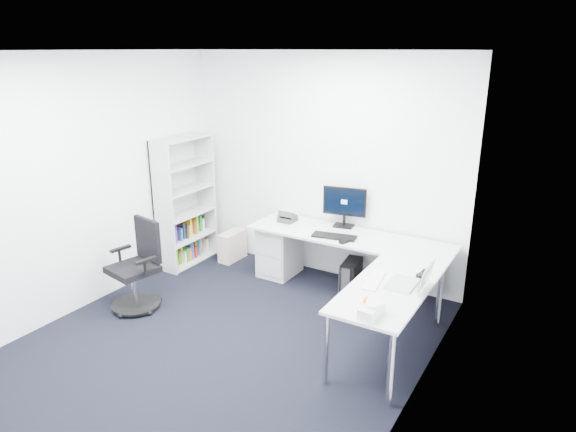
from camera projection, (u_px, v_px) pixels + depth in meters
The scene contains 21 objects.
ground at pixel (219, 347), 4.89m from camera, with size 4.20×4.20×0.00m, color black.
ceiling at pixel (204, 51), 4.05m from camera, with size 4.20×4.20×0.00m, color white.
wall_back at pixel (321, 167), 6.19m from camera, with size 3.60×0.02×2.70m, color white.
wall_left at pixel (76, 186), 5.34m from camera, with size 0.02×4.20×2.70m, color white.
wall_right at pixel (414, 253), 3.60m from camera, with size 0.02×4.20×2.70m, color white.
l_desk at pixel (335, 274), 5.67m from camera, with size 2.37×1.32×0.69m, color silver, non-canonical shape.
drawer_pedestal at pixel (280, 250), 6.41m from camera, with size 0.41×0.50×0.62m, color silver.
bookshelf at pixel (185, 202), 6.60m from camera, with size 0.32×0.84×1.67m, color #B8BABA, non-canonical shape.
task_chair at pixel (132, 267), 5.49m from camera, with size 0.55×0.55×0.98m, color black, non-canonical shape.
black_pc_tower at pixel (351, 276), 5.98m from camera, with size 0.17×0.38×0.38m, color black.
beige_pc_tower at pixel (232, 246), 6.88m from camera, with size 0.18×0.41×0.39m, color #BEB3A2.
power_strip at pixel (394, 288), 6.06m from camera, with size 0.39×0.07×0.04m, color white.
monitor at pixel (344, 207), 6.04m from camera, with size 0.52×0.17×0.50m, color black, non-canonical shape.
black_keyboard at pixel (334, 236), 5.77m from camera, with size 0.50×0.18×0.02m, color black.
mouse at pixel (344, 242), 5.60m from camera, with size 0.06×0.10×0.03m, color black.
desk_phone at pixel (288, 216), 6.28m from camera, with size 0.19×0.19×0.13m, color #2F2F32, non-canonical shape.
laptop at pixel (403, 272), 4.58m from camera, with size 0.35×0.34×0.25m, color silver, non-canonical shape.
white_keyboard at pixel (374, 281), 4.68m from camera, with size 0.12×0.43×0.01m, color white.
headphones at pixel (423, 273), 4.80m from camera, with size 0.12×0.19×0.05m, color black, non-canonical shape.
orange_fruit at pixel (368, 301), 4.23m from camera, with size 0.08×0.08×0.08m, color #DF5513.
tissue_box at pixel (371, 311), 4.07m from camera, with size 0.13×0.25×0.09m, color white.
Camera 1 is at (2.74, -3.33, 2.72)m, focal length 32.00 mm.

